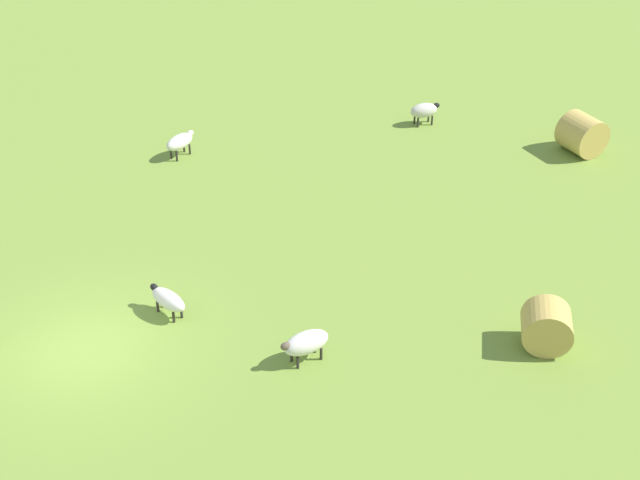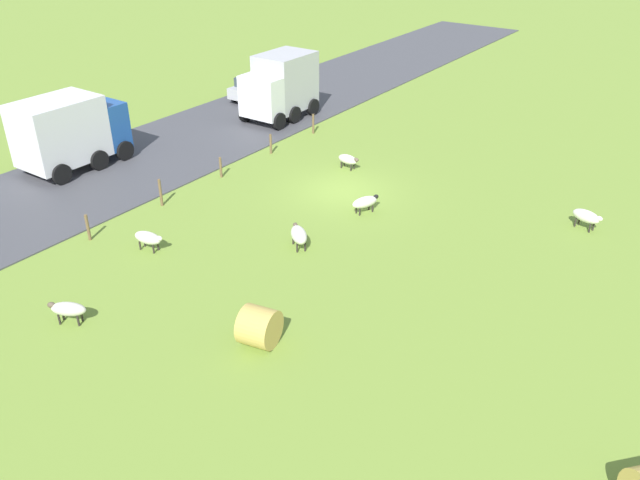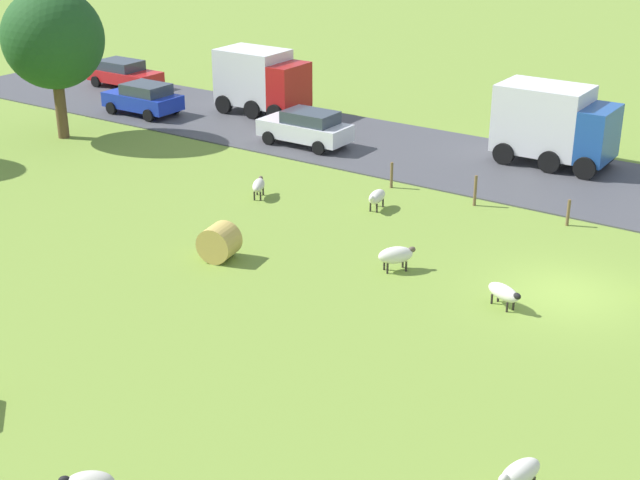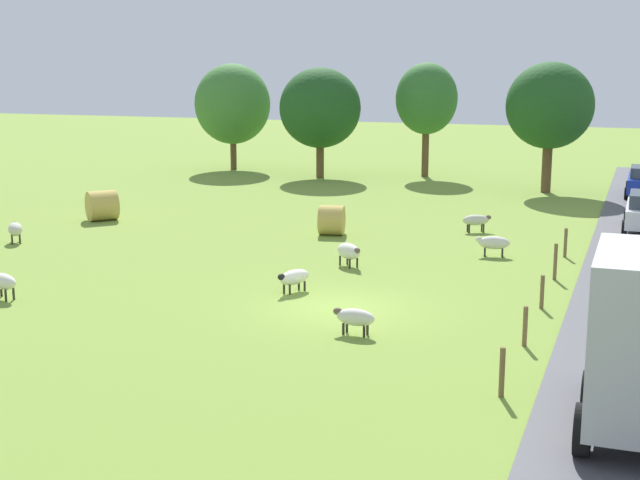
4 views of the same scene
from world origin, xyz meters
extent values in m
plane|color=olive|center=(0.00, 0.00, 0.00)|extent=(160.00, 160.00, 0.00)
ellipsoid|color=silver|center=(-1.93, 1.24, 0.48)|extent=(0.90, 1.28, 0.47)
ellipsoid|color=black|center=(-2.15, 0.72, 0.58)|extent=(0.27, 0.31, 0.20)
cylinder|color=#2D2823|center=(-1.94, 0.89, 0.15)|extent=(0.07, 0.07, 0.30)
cylinder|color=#2D2823|center=(-2.18, 0.99, 0.15)|extent=(0.07, 0.07, 0.30)
cylinder|color=#2D2823|center=(-1.68, 1.49, 0.15)|extent=(0.07, 0.07, 0.30)
cylinder|color=#2D2823|center=(-1.92, 1.59, 0.15)|extent=(0.07, 0.07, 0.30)
ellipsoid|color=silver|center=(1.25, -2.35, 0.48)|extent=(1.09, 0.52, 0.46)
ellipsoid|color=brown|center=(0.74, -2.32, 0.58)|extent=(0.27, 0.20, 0.20)
cylinder|color=#2D2823|center=(0.95, -2.46, 0.15)|extent=(0.07, 0.07, 0.31)
cylinder|color=#2D2823|center=(0.96, -2.21, 0.15)|extent=(0.07, 0.07, 0.31)
cylinder|color=#2D2823|center=(1.53, -2.49, 0.15)|extent=(0.07, 0.07, 0.31)
cylinder|color=#2D2823|center=(1.55, -2.24, 0.15)|extent=(0.07, 0.07, 0.31)
ellipsoid|color=silver|center=(-9.91, -2.62, 0.56)|extent=(1.24, 0.80, 0.49)
cylinder|color=#2D2823|center=(-10.17, -2.40, 0.19)|extent=(0.07, 0.07, 0.37)
cylinder|color=#2D2823|center=(-9.64, -2.84, 0.19)|extent=(0.07, 0.07, 0.37)
cylinder|color=#2D2823|center=(-9.56, -2.58, 0.19)|extent=(0.07, 0.07, 0.37)
ellipsoid|color=silver|center=(3.07, 8.62, 0.52)|extent=(1.22, 0.66, 0.48)
ellipsoid|color=silver|center=(2.52, 8.54, 0.63)|extent=(0.28, 0.22, 0.20)
cylinder|color=#2D2823|center=(2.77, 8.44, 0.17)|extent=(0.07, 0.07, 0.34)
cylinder|color=#2D2823|center=(2.73, 8.71, 0.17)|extent=(0.07, 0.07, 0.34)
cylinder|color=#2D2823|center=(3.41, 8.54, 0.17)|extent=(0.07, 0.07, 0.34)
cylinder|color=#2D2823|center=(3.36, 8.81, 0.17)|extent=(0.07, 0.07, 0.34)
ellipsoid|color=beige|center=(1.55, 13.18, 0.52)|extent=(1.22, 0.93, 0.45)
ellipsoid|color=brown|center=(2.03, 13.44, 0.63)|extent=(0.31, 0.28, 0.20)
cylinder|color=#2D2823|center=(1.77, 13.44, 0.18)|extent=(0.07, 0.07, 0.36)
cylinder|color=#2D2823|center=(1.89, 13.22, 0.18)|extent=(0.07, 0.07, 0.36)
cylinder|color=#2D2823|center=(1.22, 13.14, 0.18)|extent=(0.07, 0.07, 0.36)
cylinder|color=#2D2823|center=(1.33, 12.92, 0.18)|extent=(0.07, 0.07, 0.36)
ellipsoid|color=silver|center=(-1.46, 5.21, 0.55)|extent=(1.27, 1.18, 0.56)
ellipsoid|color=brown|center=(-1.03, 4.86, 0.67)|extent=(0.32, 0.30, 0.20)
cylinder|color=#2D2823|center=(-1.12, 5.12, 0.17)|extent=(0.07, 0.07, 0.34)
cylinder|color=#2D2823|center=(-1.31, 4.89, 0.17)|extent=(0.07, 0.07, 0.34)
cylinder|color=#2D2823|center=(-1.62, 5.54, 0.17)|extent=(0.07, 0.07, 0.34)
cylinder|color=#2D2823|center=(-1.81, 5.30, 0.17)|extent=(0.07, 0.07, 0.34)
ellipsoid|color=beige|center=(-15.23, 4.55, 0.56)|extent=(1.07, 1.14, 0.54)
ellipsoid|color=black|center=(-15.54, 4.93, 0.68)|extent=(0.30, 0.31, 0.20)
cylinder|color=#2D2823|center=(-15.52, 4.68, 0.18)|extent=(0.07, 0.07, 0.36)
cylinder|color=#2D2823|center=(-15.29, 4.87, 0.18)|extent=(0.07, 0.07, 0.36)
cylinder|color=#2D2823|center=(-15.16, 4.24, 0.18)|extent=(0.07, 0.07, 0.36)
cylinder|color=#2D2823|center=(-14.93, 4.43, 0.18)|extent=(0.07, 0.07, 0.36)
cylinder|color=tan|center=(-14.95, 10.19, 0.68)|extent=(1.85, 1.84, 1.35)
cylinder|color=tan|center=(-3.99, 10.54, 0.61)|extent=(1.23, 1.40, 1.23)
cylinder|color=brown|center=(-10.97, 28.08, 1.24)|extent=(0.48, 0.48, 2.47)
ellipsoid|color=#1E4C1E|center=(-10.97, 28.08, 4.32)|extent=(5.03, 5.03, 4.94)
cylinder|color=brown|center=(-4.91, 30.75, 1.61)|extent=(0.44, 0.44, 3.22)
ellipsoid|color=#336B2D|center=(-4.91, 30.75, 4.87)|extent=(3.84, 3.84, 4.41)
cylinder|color=brown|center=(-17.94, 30.12, 1.19)|extent=(0.41, 0.41, 2.38)
ellipsoid|color=#3D7533|center=(-17.94, 30.12, 4.37)|extent=(5.02, 5.02, 5.30)
cylinder|color=brown|center=(3.02, 26.27, 1.50)|extent=(0.54, 0.54, 3.01)
ellipsoid|color=#1E4C1E|center=(3.02, 26.27, 4.77)|extent=(4.74, 4.74, 4.70)
cylinder|color=brown|center=(5.57, -5.49, 0.55)|extent=(0.12, 0.12, 1.11)
cylinder|color=brown|center=(5.57, -1.76, 0.52)|extent=(0.12, 0.12, 1.04)
cylinder|color=brown|center=(5.57, 1.97, 0.50)|extent=(0.12, 0.12, 1.00)
cylinder|color=brown|center=(5.57, 5.69, 0.61)|extent=(0.12, 0.12, 1.23)
cylinder|color=brown|center=(5.57, 9.42, 0.54)|extent=(0.12, 0.12, 1.09)
cylinder|color=black|center=(7.41, -4.76, 0.54)|extent=(0.30, 0.96, 0.96)
cylinder|color=black|center=(7.41, -6.18, 0.54)|extent=(0.30, 0.96, 0.96)
cylinder|color=black|center=(7.41, -8.00, 0.54)|extent=(0.30, 0.96, 0.96)
cylinder|color=black|center=(7.31, 27.45, 0.38)|extent=(0.22, 0.64, 0.64)
cylinder|color=black|center=(7.31, 24.75, 0.38)|extent=(0.22, 0.64, 0.64)
cylinder|color=black|center=(7.50, 17.19, 0.38)|extent=(0.22, 0.64, 0.64)
cylinder|color=black|center=(7.50, 14.34, 0.38)|extent=(0.22, 0.64, 0.64)
camera|label=1|loc=(13.88, 11.18, 14.19)|focal=49.81mm
camera|label=2|loc=(-14.24, 21.95, 12.08)|focal=35.71mm
camera|label=3|loc=(-25.16, -7.92, 12.34)|focal=50.89mm
camera|label=4|loc=(8.16, -23.78, 7.05)|focal=49.84mm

